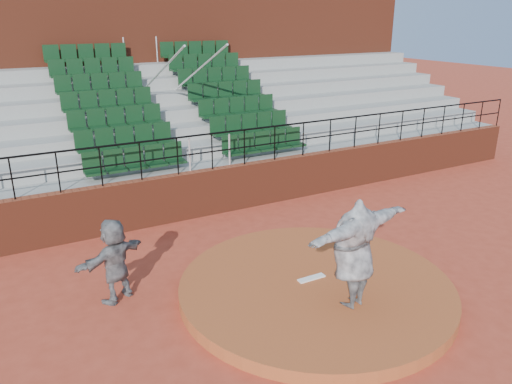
% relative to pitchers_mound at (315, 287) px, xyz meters
% --- Properties ---
extents(ground, '(90.00, 90.00, 0.00)m').
position_rel_pitchers_mound_xyz_m(ground, '(0.00, 0.00, -0.12)').
color(ground, '#AB3C26').
rests_on(ground, ground).
extents(pitchers_mound, '(5.50, 5.50, 0.25)m').
position_rel_pitchers_mound_xyz_m(pitchers_mound, '(0.00, 0.00, 0.00)').
color(pitchers_mound, '#A44C24').
rests_on(pitchers_mound, ground).
extents(pitching_rubber, '(0.60, 0.15, 0.03)m').
position_rel_pitchers_mound_xyz_m(pitching_rubber, '(0.00, 0.15, 0.14)').
color(pitching_rubber, white).
rests_on(pitching_rubber, pitchers_mound).
extents(boundary_wall, '(24.00, 0.30, 1.30)m').
position_rel_pitchers_mound_xyz_m(boundary_wall, '(0.00, 5.00, 0.53)').
color(boundary_wall, maroon).
rests_on(boundary_wall, ground).
extents(wall_railing, '(24.04, 0.05, 1.03)m').
position_rel_pitchers_mound_xyz_m(wall_railing, '(0.00, 5.00, 1.90)').
color(wall_railing, black).
rests_on(wall_railing, boundary_wall).
extents(seating_deck, '(24.00, 5.97, 4.63)m').
position_rel_pitchers_mound_xyz_m(seating_deck, '(0.00, 8.65, 1.31)').
color(seating_deck, gray).
rests_on(seating_deck, ground).
extents(press_box_facade, '(24.00, 3.00, 7.10)m').
position_rel_pitchers_mound_xyz_m(press_box_facade, '(0.00, 12.60, 3.43)').
color(press_box_facade, maroon).
rests_on(press_box_facade, ground).
extents(pitcher, '(2.66, 1.21, 2.09)m').
position_rel_pitchers_mound_xyz_m(pitcher, '(0.10, -0.98, 1.17)').
color(pitcher, black).
rests_on(pitcher, pitchers_mound).
extents(fielder, '(1.64, 1.16, 1.70)m').
position_rel_pitchers_mound_xyz_m(fielder, '(-3.56, 1.72, 0.73)').
color(fielder, black).
rests_on(fielder, ground).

